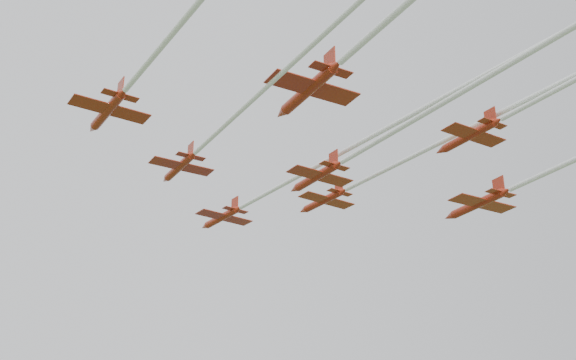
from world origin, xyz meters
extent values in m
cylinder|color=#A22714|center=(-9.49, 18.21, 51.26)|extent=(4.36, 8.02, 1.07)
cone|color=#A22714|center=(-11.54, 22.81, 51.26)|extent=(1.70, 2.04, 1.07)
cone|color=#A22714|center=(-7.56, 13.88, 51.26)|extent=(1.37, 1.47, 0.98)
ellipsoid|color=black|center=(-10.28, 19.99, 51.65)|extent=(0.75, 1.02, 0.31)
cube|color=#A22714|center=(-9.17, 17.50, 51.01)|extent=(8.89, 5.82, 0.10)
cube|color=#A22714|center=(-7.93, 14.73, 51.26)|extent=(4.05, 2.66, 0.08)
cube|color=#A22714|center=(-8.01, 14.91, 52.33)|extent=(0.81, 1.65, 1.95)
cylinder|color=silver|center=(4.16, -12.39, 51.21)|extent=(23.53, 51.81, 0.59)
cylinder|color=#A22714|center=(-17.22, -0.76, 50.36)|extent=(3.32, 7.52, 0.98)
cone|color=#A22714|center=(-18.67, 3.61, 50.36)|extent=(1.44, 1.84, 0.98)
cone|color=#A22714|center=(-15.86, -4.88, 50.36)|extent=(1.19, 1.30, 0.89)
ellipsoid|color=black|center=(-17.78, 0.94, 50.72)|extent=(0.62, 0.92, 0.29)
cube|color=#A22714|center=(-17.00, -1.44, 50.14)|extent=(8.20, 4.67, 0.09)
cube|color=#A22714|center=(-16.13, -4.07, 50.36)|extent=(3.73, 2.14, 0.07)
cube|color=#A22714|center=(-16.19, -3.90, 51.34)|extent=(0.59, 1.56, 1.79)
cylinder|color=silver|center=(-8.93, -25.87, 50.32)|extent=(14.08, 41.23, 0.54)
cylinder|color=#A22714|center=(3.44, 7.29, 50.80)|extent=(4.03, 7.70, 1.03)
cone|color=#A22714|center=(1.57, 11.72, 50.80)|extent=(1.60, 1.95, 1.03)
cone|color=#A22714|center=(5.21, 3.12, 50.80)|extent=(1.30, 1.39, 0.93)
ellipsoid|color=black|center=(2.72, 9.01, 51.17)|extent=(0.71, 0.97, 0.30)
cube|color=#A22714|center=(3.73, 6.60, 50.57)|extent=(8.51, 5.43, 0.09)
cube|color=#A22714|center=(4.86, 3.94, 50.80)|extent=(3.87, 2.49, 0.07)
cube|color=#A22714|center=(4.79, 4.11, 51.83)|extent=(0.74, 1.58, 1.87)
cylinder|color=silver|center=(15.28, -20.69, 50.75)|extent=(20.26, 46.91, 0.56)
cylinder|color=#A22714|center=(-25.70, -14.80, 49.68)|extent=(3.71, 7.79, 1.03)
cone|color=#A22714|center=(-27.37, -10.30, 49.68)|extent=(1.54, 1.93, 1.03)
cone|color=#A22714|center=(-24.14, -19.04, 49.68)|extent=(1.26, 1.37, 0.93)
ellipsoid|color=black|center=(-26.35, -13.05, 50.06)|extent=(0.67, 0.97, 0.30)
cube|color=#A22714|center=(-25.44, -15.50, 49.45)|extent=(8.54, 5.11, 0.09)
cube|color=#A22714|center=(-24.44, -18.21, 49.68)|extent=(3.89, 2.34, 0.07)
cube|color=#A22714|center=(-24.51, -18.04, 50.71)|extent=(0.67, 1.61, 1.86)
cylinder|color=#A22714|center=(-0.79, -5.15, 48.70)|extent=(3.86, 7.91, 1.04)
cone|color=#A22714|center=(-2.54, -0.59, 48.70)|extent=(1.59, 1.97, 1.04)
cone|color=#A22714|center=(0.86, -9.45, 48.70)|extent=(1.29, 1.40, 0.95)
ellipsoid|color=black|center=(-1.47, -3.38, 49.08)|extent=(0.70, 0.98, 0.30)
cube|color=#A22714|center=(-0.52, -5.86, 48.46)|extent=(8.68, 5.30, 0.09)
cube|color=#A22714|center=(0.53, -8.61, 48.70)|extent=(3.95, 2.42, 0.08)
cube|color=#A22714|center=(0.47, -8.43, 49.74)|extent=(0.70, 1.63, 1.90)
cylinder|color=silver|center=(9.94, -33.12, 48.65)|extent=(18.32, 46.57, 0.57)
cylinder|color=#A22714|center=(22.90, -0.32, 48.99)|extent=(3.93, 9.28, 1.21)
cone|color=#A22714|center=(21.21, 5.09, 48.99)|extent=(1.74, 2.25, 1.21)
cone|color=#A22714|center=(24.48, -5.41, 48.99)|extent=(1.44, 1.59, 1.10)
ellipsoid|color=black|center=(22.24, 1.78, 49.43)|extent=(0.75, 1.13, 0.35)
cube|color=#A22714|center=(23.16, -1.16, 48.72)|extent=(10.09, 5.61, 0.11)
cube|color=#A22714|center=(24.17, -4.41, 48.99)|extent=(4.59, 2.57, 0.09)
cube|color=#A22714|center=(24.11, -4.20, 50.20)|extent=(0.69, 1.92, 2.20)
cylinder|color=#A22714|center=(-5.86, -21.74, 50.67)|extent=(3.87, 9.31, 1.21)
cone|color=#A22714|center=(-7.50, -16.31, 50.67)|extent=(1.73, 2.25, 1.21)
cone|color=#A22714|center=(-4.31, -26.85, 50.67)|extent=(1.44, 1.58, 1.10)
ellipsoid|color=black|center=(-6.50, -19.63, 51.11)|extent=(0.75, 1.13, 0.35)
cube|color=#A22714|center=(-5.61, -22.58, 50.40)|extent=(10.10, 5.55, 0.11)
cube|color=#A22714|center=(-4.62, -25.85, 50.67)|extent=(4.60, 2.54, 0.09)
cube|color=#A22714|center=(-4.68, -25.64, 51.88)|extent=(0.68, 1.93, 2.20)
cylinder|color=#A22714|center=(13.47, -17.76, 49.52)|extent=(3.46, 7.38, 0.97)
cone|color=#A22714|center=(11.93, -13.49, 49.52)|extent=(1.45, 1.82, 0.97)
cone|color=#A22714|center=(14.92, -21.79, 49.52)|extent=(1.19, 1.29, 0.88)
ellipsoid|color=black|center=(12.87, -16.11, 49.87)|extent=(0.63, 0.91, 0.28)
cube|color=#A22714|center=(13.71, -18.43, 49.30)|extent=(8.08, 4.79, 0.09)
cube|color=#A22714|center=(14.64, -21.00, 49.52)|extent=(3.68, 2.19, 0.07)
cube|color=#A22714|center=(14.58, -20.83, 50.49)|extent=(0.62, 1.52, 1.76)
camera|label=1|loc=(-21.38, -83.15, 12.98)|focal=45.00mm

